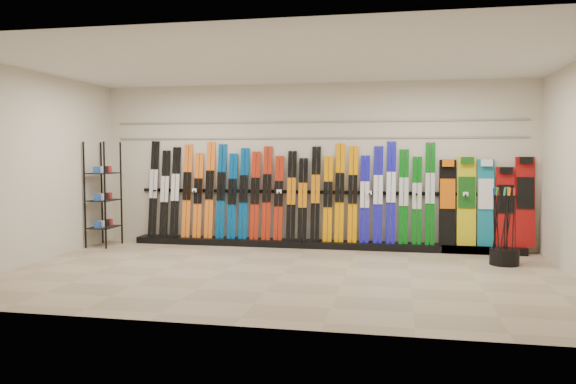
# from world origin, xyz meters

# --- Properties ---
(floor) EXTENTS (8.00, 8.00, 0.00)m
(floor) POSITION_xyz_m (0.00, 0.00, 0.00)
(floor) COLOR #9C8A6B
(floor) RESTS_ON ground
(back_wall) EXTENTS (8.00, 0.00, 8.00)m
(back_wall) POSITION_xyz_m (0.00, 2.50, 1.50)
(back_wall) COLOR beige
(back_wall) RESTS_ON floor
(left_wall) EXTENTS (0.00, 5.00, 5.00)m
(left_wall) POSITION_xyz_m (-4.00, 0.00, 1.50)
(left_wall) COLOR beige
(left_wall) RESTS_ON floor
(ceiling) EXTENTS (8.00, 8.00, 0.00)m
(ceiling) POSITION_xyz_m (0.00, 0.00, 3.00)
(ceiling) COLOR silver
(ceiling) RESTS_ON back_wall
(ski_rack_base) EXTENTS (8.00, 0.40, 0.12)m
(ski_rack_base) POSITION_xyz_m (0.22, 2.28, 0.06)
(ski_rack_base) COLOR black
(ski_rack_base) RESTS_ON floor
(skis) EXTENTS (5.38, 0.28, 1.83)m
(skis) POSITION_xyz_m (-0.46, 2.35, 0.96)
(skis) COLOR black
(skis) RESTS_ON ski_rack_base
(snowboards) EXTENTS (1.58, 0.24, 1.54)m
(snowboards) POSITION_xyz_m (3.10, 2.35, 0.86)
(snowboards) COLOR black
(snowboards) RESTS_ON ski_rack_base
(accessory_rack) EXTENTS (0.40, 0.60, 1.93)m
(accessory_rack) POSITION_xyz_m (-3.75, 1.70, 0.96)
(accessory_rack) COLOR black
(accessory_rack) RESTS_ON floor
(pole_bin) EXTENTS (0.44, 0.44, 0.25)m
(pole_bin) POSITION_xyz_m (3.22, 1.26, 0.12)
(pole_bin) COLOR black
(pole_bin) RESTS_ON floor
(ski_poles) EXTENTS (0.32, 0.29, 1.18)m
(ski_poles) POSITION_xyz_m (3.19, 1.22, 0.61)
(ski_poles) COLOR black
(ski_poles) RESTS_ON pole_bin
(slatwall_rail_0) EXTENTS (7.60, 0.02, 0.03)m
(slatwall_rail_0) POSITION_xyz_m (0.00, 2.48, 2.00)
(slatwall_rail_0) COLOR gray
(slatwall_rail_0) RESTS_ON back_wall
(slatwall_rail_1) EXTENTS (7.60, 0.02, 0.03)m
(slatwall_rail_1) POSITION_xyz_m (0.00, 2.48, 2.30)
(slatwall_rail_1) COLOR gray
(slatwall_rail_1) RESTS_ON back_wall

